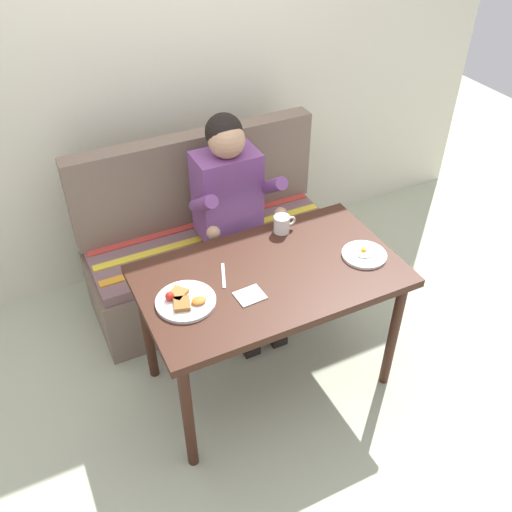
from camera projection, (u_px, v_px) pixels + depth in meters
The scene contains 10 objects.
ground_plane at pixel (268, 376), 2.99m from camera, with size 8.00×8.00×0.00m, color #ADB295.
back_wall at pixel (167, 60), 3.07m from camera, with size 4.40×0.10×2.60m, color beige.
table at pixel (270, 286), 2.59m from camera, with size 1.20×0.70×0.73m.
couch at pixel (211, 249), 3.32m from camera, with size 1.44×0.56×1.00m.
person at pixel (232, 203), 2.97m from camera, with size 0.45×0.61×1.21m.
plate_breakfast at pixel (185, 301), 2.37m from camera, with size 0.26×0.26×0.05m.
plate_eggs at pixel (364, 254), 2.63m from camera, with size 0.21×0.21×0.04m.
coffee_mug at pixel (282, 224), 2.76m from camera, with size 0.12×0.08×0.09m.
napkin at pixel (250, 296), 2.41m from camera, with size 0.12×0.10×0.01m, color white.
fork at pixel (223, 276), 2.52m from camera, with size 0.01×0.17×0.01m, color silver.
Camera 1 is at (-0.91, -1.71, 2.37)m, focal length 39.18 mm.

